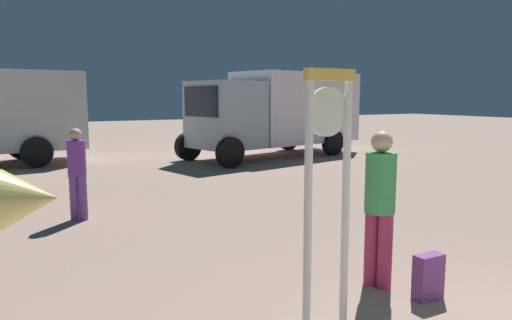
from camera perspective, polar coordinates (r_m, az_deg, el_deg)
name	(u,v)px	position (r m, az deg, el deg)	size (l,w,h in m)	color
standing_clock	(327,173)	(4.16, 8.51, -1.49)	(0.49, 0.11, 2.31)	white
person_near_clock	(380,201)	(5.35, 14.53, -4.75)	(0.33, 0.33, 1.71)	#B53156
backpack	(428,277)	(5.36, 19.77, -12.99)	(0.32, 0.19, 0.47)	#823D88
person_distant	(77,169)	(8.53, -20.53, -1.03)	(0.30, 0.30, 1.55)	#7B499B
box_truck_near	(280,110)	(16.69, 2.84, 5.97)	(6.93, 3.71, 2.89)	white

